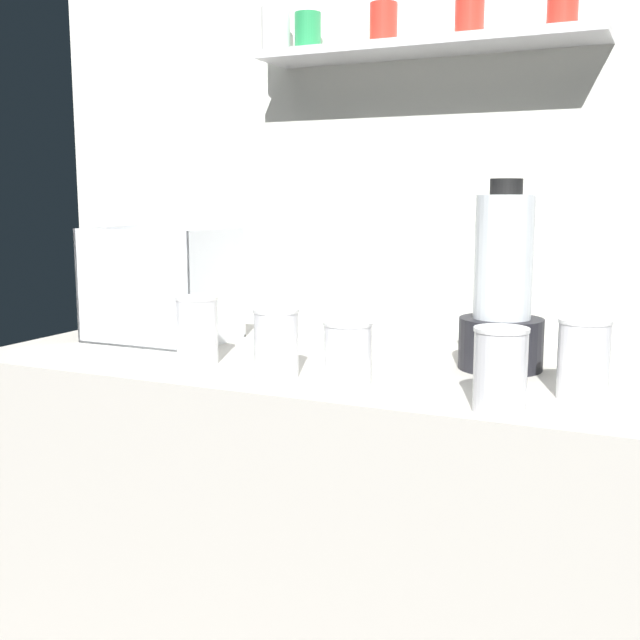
# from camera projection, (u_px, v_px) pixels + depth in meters

# --- Properties ---
(counter) EXTENTS (1.40, 0.64, 0.90)m
(counter) POSITION_uv_depth(u_px,v_px,m) (320.00, 560.00, 1.70)
(counter) COLOR beige
(counter) RESTS_ON ground_plane
(back_wall_unit) EXTENTS (2.60, 0.24, 2.50)m
(back_wall_unit) POSITION_uv_depth(u_px,v_px,m) (430.00, 186.00, 2.26)
(back_wall_unit) COLOR silver
(back_wall_unit) RESTS_ON ground_plane
(carrot_display_bin) EXTENTS (0.31, 0.23, 0.26)m
(carrot_display_bin) POSITION_uv_depth(u_px,v_px,m) (163.00, 305.00, 1.82)
(carrot_display_bin) COLOR white
(carrot_display_bin) RESTS_ON counter
(blender_pitcher) EXTENTS (0.16, 0.16, 0.37)m
(blender_pitcher) POSITION_uv_depth(u_px,v_px,m) (502.00, 297.00, 1.51)
(blender_pitcher) COLOR black
(blender_pitcher) RESTS_ON counter
(juice_cup_mango_far_left) EXTENTS (0.09, 0.09, 0.14)m
(juice_cup_mango_far_left) POSITION_uv_depth(u_px,v_px,m) (197.00, 333.00, 1.57)
(juice_cup_mango_far_left) COLOR white
(juice_cup_mango_far_left) RESTS_ON counter
(juice_cup_beet_left) EXTENTS (0.09, 0.09, 0.13)m
(juice_cup_beet_left) POSITION_uv_depth(u_px,v_px,m) (276.00, 347.00, 1.45)
(juice_cup_beet_left) COLOR white
(juice_cup_beet_left) RESTS_ON counter
(juice_cup_mango_middle) EXTENTS (0.09, 0.09, 0.11)m
(juice_cup_mango_middle) POSITION_uv_depth(u_px,v_px,m) (348.00, 356.00, 1.41)
(juice_cup_mango_middle) COLOR white
(juice_cup_mango_middle) RESTS_ON counter
(juice_cup_mango_right) EXTENTS (0.09, 0.09, 0.13)m
(juice_cup_mango_right) POSITION_uv_depth(u_px,v_px,m) (500.00, 373.00, 1.21)
(juice_cup_mango_right) COLOR white
(juice_cup_mango_right) RESTS_ON counter
(juice_cup_mango_far_right) EXTENTS (0.09, 0.09, 0.13)m
(juice_cup_mango_far_right) POSITION_uv_depth(u_px,v_px,m) (583.00, 365.00, 1.29)
(juice_cup_mango_far_right) COLOR white
(juice_cup_mango_far_right) RESTS_ON counter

